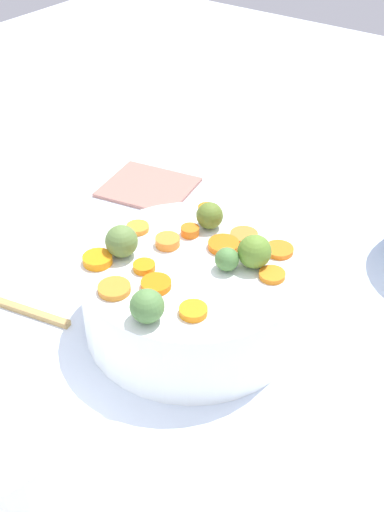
{
  "coord_description": "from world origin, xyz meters",
  "views": [
    {
      "loc": [
        0.36,
        -0.54,
        0.59
      ],
      "look_at": [
        -0.0,
        -0.04,
        0.13
      ],
      "focal_mm": 45.01,
      "sensor_mm": 36.0,
      "label": 1
    }
  ],
  "objects": [
    {
      "name": "carrot_slice_0",
      "position": [
        0.07,
        0.04,
        0.12
      ],
      "size": [
        0.05,
        0.05,
        0.01
      ],
      "primitive_type": "cylinder",
      "rotation": [
        0.0,
        0.0,
        2.8
      ],
      "color": "orange",
      "rests_on": "serving_bowl_carrots"
    },
    {
      "name": "carrot_slice_11",
      "position": [
        -0.01,
        -0.1,
        0.12
      ],
      "size": [
        0.05,
        0.05,
        0.01
      ],
      "primitive_type": "cylinder",
      "rotation": [
        0.0,
        0.0,
        3.86
      ],
      "color": "orange",
      "rests_on": "serving_bowl_carrots"
    },
    {
      "name": "carrot_slice_3",
      "position": [
        0.09,
        -0.01,
        0.12
      ],
      "size": [
        0.04,
        0.04,
        0.01
      ],
      "primitive_type": "cylinder",
      "rotation": [
        0.0,
        0.0,
        0.53
      ],
      "color": "orange",
      "rests_on": "serving_bowl_carrots"
    },
    {
      "name": "carrot_slice_1",
      "position": [
        -0.1,
        -0.03,
        0.12
      ],
      "size": [
        0.04,
        0.04,
        0.01
      ],
      "primitive_type": "cylinder",
      "rotation": [
        0.0,
        0.0,
        3.41
      ],
      "color": "orange",
      "rests_on": "serving_bowl_carrots"
    },
    {
      "name": "brussels_sprout_1",
      "position": [
        0.02,
        -0.15,
        0.14
      ],
      "size": [
        0.04,
        0.04,
        0.04
      ],
      "primitive_type": "sphere",
      "color": "#538141",
      "rests_on": "serving_bowl_carrots"
    },
    {
      "name": "brussels_sprout_4",
      "position": [
        -0.03,
        0.04,
        0.14
      ],
      "size": [
        0.04,
        0.04,
        0.04
      ],
      "primitive_type": "sphere",
      "color": "#5B7429",
      "rests_on": "serving_bowl_carrots"
    },
    {
      "name": "carrot_slice_9",
      "position": [
        0.05,
        -0.11,
        0.12
      ],
      "size": [
        0.04,
        0.04,
        0.01
      ],
      "primitive_type": "cylinder",
      "rotation": [
        0.0,
        0.0,
        2.99
      ],
      "color": "orange",
      "rests_on": "serving_bowl_carrots"
    },
    {
      "name": "carrot_slice_5",
      "position": [
        0.02,
        0.04,
        0.12
      ],
      "size": [
        0.05,
        0.05,
        0.01
      ],
      "primitive_type": "cylinder",
      "rotation": [
        0.0,
        0.0,
        4.29
      ],
      "color": "orange",
      "rests_on": "serving_bowl_carrots"
    },
    {
      "name": "dish_towel",
      "position": [
        -0.26,
        0.19,
        0.02
      ],
      "size": [
        0.17,
        0.16,
        0.01
      ],
      "primitive_type": "cube",
      "rotation": [
        0.0,
        0.0,
        0.19
      ],
      "color": "#A97163",
      "rests_on": "tabletop"
    },
    {
      "name": "carrot_slice_12",
      "position": [
        -0.05,
        0.06,
        0.12
      ],
      "size": [
        0.04,
        0.04,
        0.01
      ],
      "primitive_type": "cylinder",
      "rotation": [
        0.0,
        0.0,
        2.48
      ],
      "color": "orange",
      "rests_on": "serving_bowl_carrots"
    },
    {
      "name": "carrot_slice_7",
      "position": [
        -0.04,
        0.01,
        0.12
      ],
      "size": [
        0.03,
        0.03,
        0.01
      ],
      "primitive_type": "cylinder",
      "rotation": [
        0.0,
        0.0,
        4.88
      ],
      "color": "orange",
      "rests_on": "serving_bowl_carrots"
    },
    {
      "name": "carrot_slice_6",
      "position": [
        -0.04,
        -0.14,
        0.12
      ],
      "size": [
        0.04,
        0.04,
        0.01
      ],
      "primitive_type": "cylinder",
      "rotation": [
        0.0,
        0.0,
        4.51
      ],
      "color": "orange",
      "rests_on": "serving_bowl_carrots"
    },
    {
      "name": "carrot_slice_8",
      "position": [
        -0.04,
        -0.08,
        0.12
      ],
      "size": [
        0.03,
        0.03,
        0.01
      ],
      "primitive_type": "cylinder",
      "rotation": [
        0.0,
        0.0,
        4.71
      ],
      "color": "orange",
      "rests_on": "serving_bowl_carrots"
    },
    {
      "name": "serving_bowl_carrots",
      "position": [
        -0.0,
        -0.04,
        0.07
      ],
      "size": [
        0.28,
        0.28,
        0.1
      ],
      "primitive_type": "cylinder",
      "color": "white",
      "rests_on": "tabletop"
    },
    {
      "name": "brussels_sprout_0",
      "position": [
        -0.08,
        -0.08,
        0.14
      ],
      "size": [
        0.04,
        0.04,
        0.04
      ],
      "primitive_type": "sphere",
      "color": "#5E7E3D",
      "rests_on": "serving_bowl_carrots"
    },
    {
      "name": "brussels_sprout_3",
      "position": [
        0.04,
        -0.03,
        0.13
      ],
      "size": [
        0.03,
        0.03,
        0.03
      ],
      "primitive_type": "sphere",
      "color": "#4E813F",
      "rests_on": "serving_bowl_carrots"
    },
    {
      "name": "brussels_sprout_2",
      "position": [
        0.06,
        0.0,
        0.14
      ],
      "size": [
        0.04,
        0.04,
        0.04
      ],
      "primitive_type": "sphere",
      "color": "olive",
      "rests_on": "serving_bowl_carrots"
    },
    {
      "name": "carrot_slice_4",
      "position": [
        -0.09,
        -0.11,
        0.12
      ],
      "size": [
        0.05,
        0.05,
        0.01
      ],
      "primitive_type": "cylinder",
      "rotation": [
        0.0,
        0.0,
        0.85
      ],
      "color": "orange",
      "rests_on": "serving_bowl_carrots"
    },
    {
      "name": "carrot_slice_2",
      "position": [
        -0.05,
        -0.03,
        0.13
      ],
      "size": [
        0.03,
        0.03,
        0.01
      ],
      "primitive_type": "cylinder",
      "rotation": [
        0.0,
        0.0,
        4.71
      ],
      "color": "orange",
      "rests_on": "serving_bowl_carrots"
    },
    {
      "name": "carrot_slice_10",
      "position": [
        0.01,
        0.01,
        0.12
      ],
      "size": [
        0.04,
        0.04,
        0.01
      ],
      "primitive_type": "cylinder",
      "rotation": [
        0.0,
        0.0,
        4.69
      ],
      "color": "orange",
      "rests_on": "serving_bowl_carrots"
    },
    {
      "name": "tabletop",
      "position": [
        0.0,
        0.0,
        0.01
      ],
      "size": [
        2.4,
        2.4,
        0.02
      ],
      "primitive_type": "cube",
      "color": "white",
      "rests_on": "ground"
    }
  ]
}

